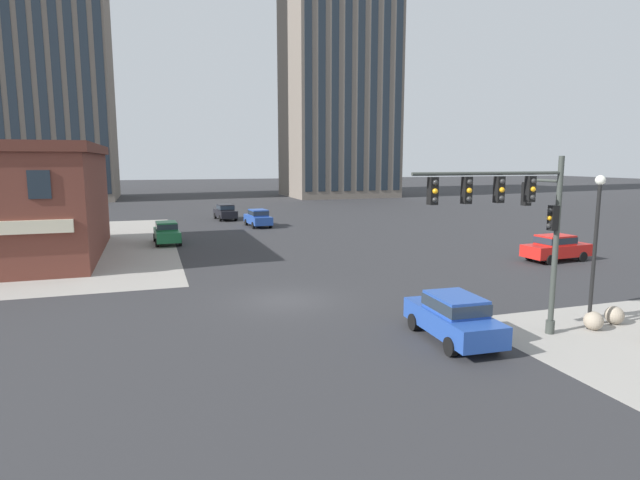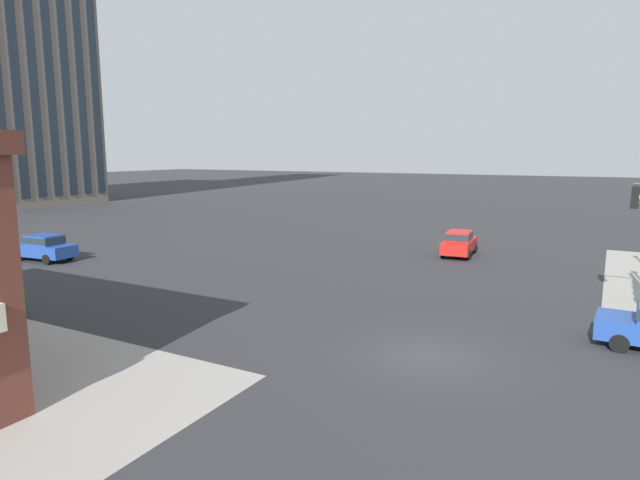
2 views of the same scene
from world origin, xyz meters
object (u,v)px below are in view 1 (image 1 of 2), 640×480
at_px(street_lamp_corner_near, 596,235).
at_px(car_main_northbound_far, 167,232).
at_px(car_main_southbound_far, 258,217).
at_px(car_main_southbound_near, 556,247).
at_px(traffic_signal_main, 521,215).
at_px(car_cross_eastbound, 453,316).
at_px(bollard_sphere_curb_b, 614,315).
at_px(car_parked_curb, 225,211).
at_px(bollard_sphere_curb_a, 594,321).

height_order(street_lamp_corner_near, car_main_northbound_far, street_lamp_corner_near).
bearing_deg(car_main_southbound_far, car_main_southbound_near, -57.74).
relative_size(traffic_signal_main, car_cross_eastbound, 1.46).
distance_m(bollard_sphere_curb_b, street_lamp_corner_near, 3.57).
bearing_deg(car_main_southbound_near, bollard_sphere_curb_b, -123.18).
bearing_deg(car_main_northbound_far, bollard_sphere_curb_b, -58.67).
bearing_deg(car_cross_eastbound, car_parked_curb, 93.32).
bearing_deg(traffic_signal_main, car_main_northbound_far, 113.31).
bearing_deg(car_main_northbound_far, bollard_sphere_curb_a, -61.14).
height_order(car_main_southbound_near, car_main_southbound_far, same).
distance_m(car_main_southbound_near, car_main_southbound_far, 27.33).
distance_m(traffic_signal_main, car_main_southbound_far, 34.57).
relative_size(bollard_sphere_curb_a, car_main_southbound_far, 0.16).
height_order(car_main_northbound_far, car_main_southbound_far, same).
relative_size(bollard_sphere_curb_a, car_main_southbound_near, 0.16).
bearing_deg(car_cross_eastbound, car_main_southbound_near, 37.10).
bearing_deg(traffic_signal_main, car_cross_eastbound, 172.90).
relative_size(street_lamp_corner_near, car_parked_curb, 1.29).
bearing_deg(bollard_sphere_curb_a, street_lamp_corner_near, 123.50).
xyz_separation_m(street_lamp_corner_near, car_main_northbound_far, (-14.58, 26.47, -2.70)).
xyz_separation_m(car_main_southbound_near, car_parked_curb, (-16.78, 30.08, 0.00)).
height_order(street_lamp_corner_near, car_main_southbound_near, street_lamp_corner_near).
relative_size(car_main_southbound_near, car_parked_curb, 1.00).
height_order(bollard_sphere_curb_b, car_cross_eastbound, car_cross_eastbound).
distance_m(traffic_signal_main, car_main_southbound_near, 16.80).
bearing_deg(car_parked_curb, car_main_southbound_near, -60.84).
relative_size(car_main_northbound_far, car_main_southbound_far, 0.99).
distance_m(traffic_signal_main, car_main_northbound_far, 28.82).
height_order(car_cross_eastbound, car_parked_curb, same).
height_order(traffic_signal_main, bollard_sphere_curb_a, traffic_signal_main).
bearing_deg(car_main_southbound_far, bollard_sphere_curb_b, -78.07).
bearing_deg(car_main_southbound_far, street_lamp_corner_near, -80.43).
bearing_deg(car_main_northbound_far, street_lamp_corner_near, -61.16).
bearing_deg(traffic_signal_main, bollard_sphere_curb_a, -5.67).
distance_m(traffic_signal_main, street_lamp_corner_near, 3.37).
distance_m(bollard_sphere_curb_a, car_parked_curb, 42.38).
xyz_separation_m(car_main_northbound_far, car_parked_curb, (6.57, 14.99, 0.00)).
xyz_separation_m(street_lamp_corner_near, car_main_southbound_near, (8.77, 11.39, -2.70)).
xyz_separation_m(traffic_signal_main, car_cross_eastbound, (-2.37, 0.30, -3.53)).
bearing_deg(street_lamp_corner_near, car_main_southbound_near, 52.41).
relative_size(bollard_sphere_curb_b, car_main_southbound_far, 0.16).
relative_size(bollard_sphere_curb_b, street_lamp_corner_near, 0.12).
xyz_separation_m(car_main_southbound_far, car_parked_curb, (-2.19, 6.97, 0.00)).
bearing_deg(bollard_sphere_curb_a, traffic_signal_main, 174.33).
distance_m(bollard_sphere_curb_b, car_cross_eastbound, 7.10).
xyz_separation_m(bollard_sphere_curb_b, car_main_northbound_far, (-16.01, 26.30, 0.56)).
distance_m(car_main_southbound_far, car_cross_eastbound, 34.00).
bearing_deg(bollard_sphere_curb_b, car_main_southbound_near, 56.82).
bearing_deg(car_parked_curb, car_cross_eastbound, -86.68).
bearing_deg(car_main_southbound_far, car_cross_eastbound, -89.69).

